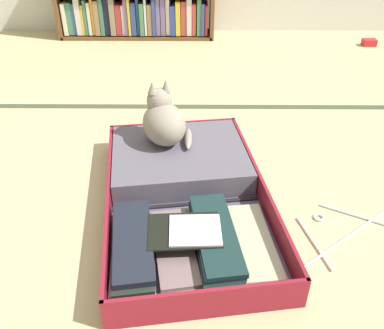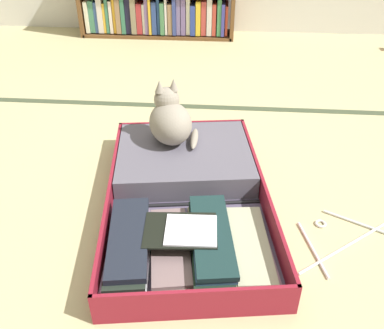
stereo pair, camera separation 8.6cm
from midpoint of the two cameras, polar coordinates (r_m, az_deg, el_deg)
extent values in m
plane|color=tan|center=(1.56, 1.54, -7.06)|extent=(10.00, 10.00, 0.00)
cube|color=#3D4832|center=(2.34, 2.88, 7.88)|extent=(4.80, 0.05, 0.00)
cube|color=brown|center=(3.61, -3.89, 17.47)|extent=(1.20, 0.27, 0.02)
cube|color=silver|center=(3.69, -13.08, 19.39)|extent=(0.03, 0.23, 0.24)
cube|color=#427C5E|center=(3.69, -12.41, 19.49)|extent=(0.04, 0.23, 0.24)
cube|color=#35518C|center=(3.68, -11.86, 19.45)|extent=(0.02, 0.23, 0.23)
cube|color=silver|center=(3.66, -11.37, 19.77)|extent=(0.04, 0.23, 0.28)
cube|color=gold|center=(3.66, -10.79, 19.43)|extent=(0.02, 0.23, 0.23)
cube|color=#3F7D60|center=(3.65, -10.44, 19.72)|extent=(0.02, 0.23, 0.26)
cube|color=silver|center=(3.64, -9.96, 19.59)|extent=(0.02, 0.23, 0.25)
cube|color=gold|center=(3.64, -9.53, 19.91)|extent=(0.02, 0.23, 0.28)
cube|color=#9E7756|center=(3.62, -9.00, 19.71)|extent=(0.04, 0.23, 0.26)
cube|color=#397559|center=(3.60, -8.39, 19.97)|extent=(0.03, 0.23, 0.29)
cube|color=black|center=(3.60, -7.71, 20.02)|extent=(0.04, 0.23, 0.29)
cube|color=gray|center=(3.59, -7.00, 19.99)|extent=(0.04, 0.23, 0.29)
cube|color=#B12F34|center=(3.59, -6.21, 19.57)|extent=(0.04, 0.23, 0.23)
cube|color=silver|center=(3.59, -5.62, 19.55)|extent=(0.02, 0.23, 0.23)
cube|color=slate|center=(3.57, -5.25, 19.87)|extent=(0.03, 0.23, 0.27)
cube|color=gold|center=(3.56, -4.82, 19.99)|extent=(0.02, 0.23, 0.29)
cube|color=navy|center=(3.57, -4.23, 19.70)|extent=(0.04, 0.23, 0.25)
cube|color=#284986|center=(3.57, -3.66, 20.06)|extent=(0.02, 0.23, 0.29)
cube|color=#4A8355|center=(3.55, -3.15, 19.62)|extent=(0.03, 0.23, 0.24)
cube|color=silver|center=(3.55, -2.64, 20.03)|extent=(0.02, 0.23, 0.29)
cube|color=#967250|center=(3.55, -2.10, 19.58)|extent=(0.03, 0.23, 0.23)
cube|color=#384488|center=(3.54, -1.53, 19.86)|extent=(0.03, 0.23, 0.27)
cube|color=slate|center=(3.54, -0.97, 20.01)|extent=(0.03, 0.23, 0.29)
cube|color=slate|center=(3.54, -0.31, 19.93)|extent=(0.04, 0.23, 0.28)
cube|color=beige|center=(3.55, 0.35, 20.08)|extent=(0.03, 0.23, 0.29)
cube|color=#314297|center=(3.53, 0.97, 19.45)|extent=(0.04, 0.23, 0.22)
cube|color=gold|center=(3.53, 1.71, 19.68)|extent=(0.04, 0.23, 0.26)
cube|color=#B9413D|center=(3.54, 2.45, 19.68)|extent=(0.04, 0.23, 0.26)
cube|color=silver|center=(3.53, 3.21, 19.82)|extent=(0.04, 0.23, 0.28)
cube|color=#BA3F32|center=(3.53, 3.89, 19.49)|extent=(0.03, 0.23, 0.24)
cube|color=#438753|center=(3.52, 4.54, 19.73)|extent=(0.03, 0.23, 0.27)
cube|color=#3E3C95|center=(3.52, 5.04, 19.43)|extent=(0.02, 0.23, 0.24)
cube|color=#C4412D|center=(3.54, 5.50, 19.33)|extent=(0.02, 0.23, 0.23)
cube|color=maroon|center=(1.41, 1.66, -12.24)|extent=(0.64, 0.57, 0.01)
cube|color=maroon|center=(1.22, 2.70, -18.67)|extent=(0.58, 0.09, 0.12)
cube|color=maroon|center=(1.38, -10.32, -11.08)|extent=(0.08, 0.49, 0.12)
cube|color=maroon|center=(1.42, 13.32, -9.99)|extent=(0.08, 0.49, 0.12)
cube|color=#504760|center=(1.41, 1.66, -11.95)|extent=(0.62, 0.54, 0.01)
cube|color=maroon|center=(1.79, 0.33, -0.84)|extent=(0.64, 0.57, 0.01)
cube|color=maroon|center=(1.96, -0.12, 4.38)|extent=(0.58, 0.09, 0.12)
cube|color=maroon|center=(1.77, -8.89, 0.23)|extent=(0.08, 0.49, 0.12)
cube|color=maroon|center=(1.80, 9.41, 0.83)|extent=(0.08, 0.49, 0.12)
cube|color=#504760|center=(1.78, 0.34, -0.58)|extent=(0.62, 0.54, 0.01)
cylinder|color=black|center=(1.58, 0.91, -5.53)|extent=(0.56, 0.09, 0.02)
cube|color=white|center=(1.40, -6.46, -11.92)|extent=(0.16, 0.38, 0.01)
cube|color=gray|center=(1.38, -7.06, -11.48)|extent=(0.16, 0.38, 0.02)
cube|color=black|center=(1.37, -7.01, -10.74)|extent=(0.18, 0.40, 0.02)
cube|color=black|center=(1.36, -6.89, -9.87)|extent=(0.18, 0.38, 0.02)
cube|color=slate|center=(1.39, -1.21, -11.73)|extent=(0.18, 0.39, 0.02)
cube|color=slate|center=(1.38, -1.23, -11.03)|extent=(0.18, 0.37, 0.01)
cube|color=tan|center=(1.40, 4.51, -11.53)|extent=(0.20, 0.43, 0.02)
cube|color=black|center=(1.38, 4.28, -10.79)|extent=(0.17, 0.42, 0.02)
cube|color=#2E5170|center=(1.37, 4.49, -10.09)|extent=(0.17, 0.38, 0.02)
cube|color=#182F30|center=(1.36, 4.59, -9.52)|extent=(0.18, 0.39, 0.02)
cube|color=gray|center=(1.43, 9.91, -11.19)|extent=(0.18, 0.40, 0.01)
cube|color=#ADAD8E|center=(1.42, 9.69, -10.69)|extent=(0.16, 0.37, 0.02)
cube|color=white|center=(1.35, 1.71, -9.01)|extent=(0.17, 0.15, 0.01)
cube|color=black|center=(1.36, 0.23, -9.03)|extent=(0.25, 0.19, 0.01)
cube|color=#585462|center=(1.76, 0.34, 0.70)|extent=(0.61, 0.53, 0.10)
cylinder|color=black|center=(1.95, -4.79, 4.05)|extent=(0.02, 0.02, 0.10)
cylinder|color=black|center=(1.97, 4.56, 4.33)|extent=(0.02, 0.02, 0.10)
cube|color=white|center=(1.22, -6.42, -18.65)|extent=(0.03, 0.01, 0.02)
cube|color=white|center=(1.23, -1.39, -18.89)|extent=(0.04, 0.01, 0.02)
ellipsoid|color=gray|center=(1.74, -1.54, 5.64)|extent=(0.25, 0.27, 0.17)
ellipsoid|color=gray|center=(1.81, -2.07, 5.42)|extent=(0.14, 0.12, 0.09)
sphere|color=gray|center=(1.75, -2.05, 8.85)|extent=(0.11, 0.11, 0.11)
cone|color=gray|center=(1.72, -1.09, 10.88)|extent=(0.04, 0.04, 0.05)
cone|color=gray|center=(1.71, -3.01, 10.63)|extent=(0.04, 0.04, 0.05)
sphere|color=yellow|center=(1.79, -1.85, 9.69)|extent=(0.02, 0.02, 0.02)
sphere|color=yellow|center=(1.78, -3.06, 9.52)|extent=(0.02, 0.02, 0.02)
ellipsoid|color=gray|center=(1.77, 1.71, 3.54)|extent=(0.03, 0.17, 0.03)
cylinder|color=silver|center=(1.56, 22.22, -10.18)|extent=(0.38, 0.30, 0.01)
cylinder|color=silver|center=(1.50, 17.81, -11.00)|extent=(0.07, 0.26, 0.01)
cylinder|color=silver|center=(1.66, 23.30, -7.43)|extent=(0.23, 0.13, 0.01)
torus|color=silver|center=(1.61, 18.70, -7.73)|extent=(0.06, 0.06, 0.01)
camera|label=1|loc=(0.04, -88.26, 1.17)|focal=38.94mm
camera|label=2|loc=(0.04, 91.74, -1.17)|focal=38.94mm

